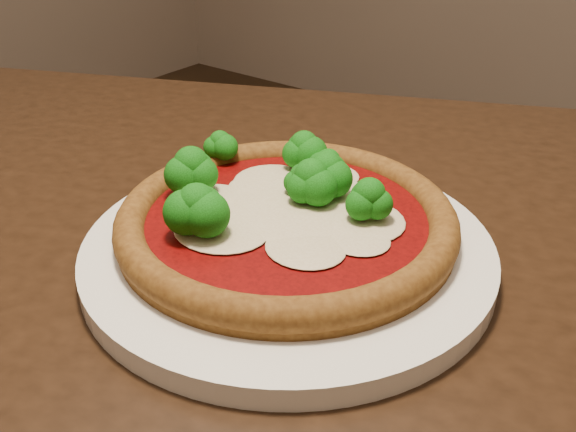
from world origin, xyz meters
The scene contains 3 objects.
dining_table centered at (0.24, -0.18, 0.65)m, with size 1.36×1.25×0.75m.
plate centered at (0.27, -0.14, 0.76)m, with size 0.32×0.32×0.02m, color white.
pizza centered at (0.26, -0.13, 0.78)m, with size 0.27×0.27×0.06m.
Camera 1 is at (0.53, -0.49, 1.04)m, focal length 40.00 mm.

